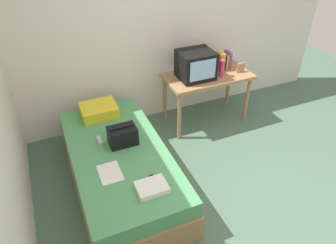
# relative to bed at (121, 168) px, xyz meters

# --- Properties ---
(ground_plane) EXTENTS (8.00, 8.00, 0.00)m
(ground_plane) POSITION_rel_bed_xyz_m (0.99, -0.76, -0.24)
(ground_plane) COLOR #4C6B56
(wall_back) EXTENTS (5.20, 0.10, 2.60)m
(wall_back) POSITION_rel_bed_xyz_m (0.99, 1.24, 1.06)
(wall_back) COLOR silver
(wall_back) RESTS_ON ground
(bed) EXTENTS (1.00, 2.00, 0.49)m
(bed) POSITION_rel_bed_xyz_m (0.00, 0.00, 0.00)
(bed) COLOR #9E754C
(bed) RESTS_ON ground
(desk) EXTENTS (1.16, 0.60, 0.74)m
(desk) POSITION_rel_bed_xyz_m (1.46, 0.74, 0.40)
(desk) COLOR #9E754C
(desk) RESTS_ON ground
(tv) EXTENTS (0.44, 0.39, 0.36)m
(tv) POSITION_rel_bed_xyz_m (1.27, 0.74, 0.68)
(tv) COLOR black
(tv) RESTS_ON desk
(water_bottle) EXTENTS (0.06, 0.06, 0.23)m
(water_bottle) POSITION_rel_bed_xyz_m (1.60, 0.64, 0.61)
(water_bottle) COLOR #E53372
(water_bottle) RESTS_ON desk
(book_row) EXTENTS (0.25, 0.16, 0.24)m
(book_row) POSITION_rel_bed_xyz_m (1.71, 0.83, 0.61)
(book_row) COLOR #7A3D89
(book_row) RESTS_ON desk
(picture_frame) EXTENTS (0.11, 0.02, 0.13)m
(picture_frame) POSITION_rel_bed_xyz_m (1.90, 0.64, 0.56)
(picture_frame) COLOR #9E754C
(picture_frame) RESTS_ON desk
(pillow) EXTENTS (0.42, 0.35, 0.13)m
(pillow) POSITION_rel_bed_xyz_m (-0.03, 0.75, 0.31)
(pillow) COLOR yellow
(pillow) RESTS_ON bed
(handbag) EXTENTS (0.30, 0.20, 0.22)m
(handbag) POSITION_rel_bed_xyz_m (0.08, 0.11, 0.35)
(handbag) COLOR black
(handbag) RESTS_ON bed
(magazine) EXTENTS (0.21, 0.29, 0.01)m
(magazine) POSITION_rel_bed_xyz_m (-0.17, -0.29, 0.25)
(magazine) COLOR white
(magazine) RESTS_ON bed
(remote_dark) EXTENTS (0.04, 0.16, 0.02)m
(remote_dark) POSITION_rel_bed_xyz_m (0.18, -0.56, 0.26)
(remote_dark) COLOR black
(remote_dark) RESTS_ON bed
(remote_silver) EXTENTS (0.04, 0.14, 0.02)m
(remote_silver) POSITION_rel_bed_xyz_m (-0.14, 0.24, 0.26)
(remote_silver) COLOR #B7B7BC
(remote_silver) RESTS_ON bed
(folded_towel) EXTENTS (0.28, 0.22, 0.05)m
(folded_towel) POSITION_rel_bed_xyz_m (0.13, -0.64, 0.27)
(folded_towel) COLOR white
(folded_towel) RESTS_ON bed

